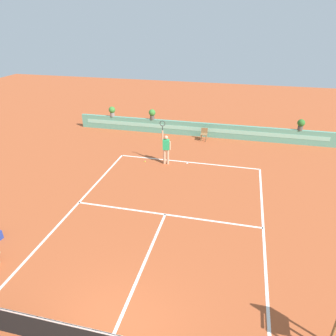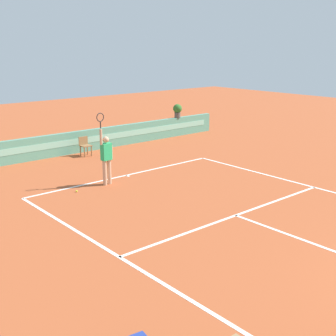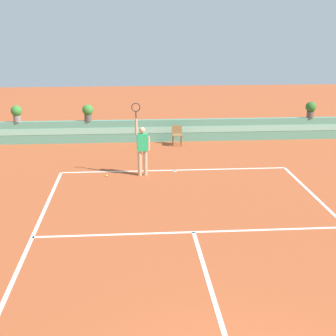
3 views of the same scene
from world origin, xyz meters
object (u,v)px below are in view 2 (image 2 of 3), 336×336
ball_kid_chair (85,145)px  potted_plant_far_right (177,110)px  tennis_player (106,156)px  tennis_ball_near_baseline (77,191)px

ball_kid_chair → potted_plant_far_right: potted_plant_far_right is taller
tennis_player → tennis_ball_near_baseline: (-1.27, -0.05, -1.02)m
tennis_ball_near_baseline → potted_plant_far_right: 10.49m
ball_kid_chair → tennis_player: size_ratio=0.33×
ball_kid_chair → tennis_ball_near_baseline: ball_kid_chair is taller
ball_kid_chair → tennis_ball_near_baseline: 5.23m
tennis_player → potted_plant_far_right: bearing=32.7°
ball_kid_chair → potted_plant_far_right: (6.18, 0.73, 0.93)m
tennis_player → potted_plant_far_right: (7.81, 5.01, 0.36)m
tennis_ball_near_baseline → potted_plant_far_right: bearing=29.1°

